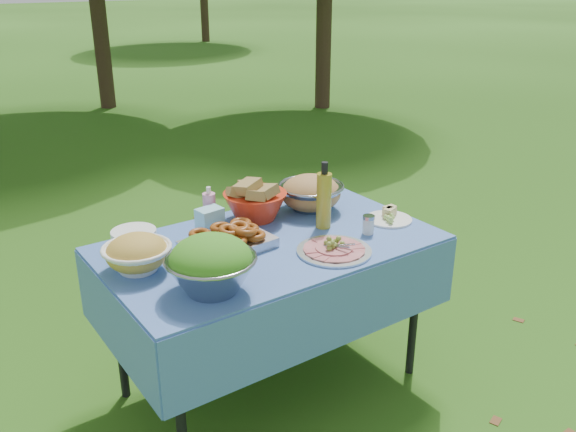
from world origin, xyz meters
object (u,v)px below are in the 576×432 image
object	(u,v)px
pasta_bowl_steel	(311,192)
oil_bottle	(324,195)
plate_stack	(134,239)
charcuterie_platter	(334,244)
salad_bowl	(211,265)
bread_bowl	(255,199)
picnic_table	(271,316)

from	to	relation	value
pasta_bowl_steel	oil_bottle	bearing A→B (deg)	-112.50
plate_stack	charcuterie_platter	world-z (taller)	plate_stack
salad_bowl	charcuterie_platter	xyz separation A→B (m)	(0.59, 0.00, -0.07)
salad_bowl	plate_stack	size ratio (longest dim) A/B	1.74
bread_bowl	oil_bottle	xyz separation A→B (m)	(0.21, -0.27, 0.06)
picnic_table	plate_stack	distance (m)	0.72
bread_bowl	plate_stack	bearing A→B (deg)	177.68
plate_stack	pasta_bowl_steel	size ratio (longest dim) A/B	0.59
salad_bowl	charcuterie_platter	size ratio (longest dim) A/B	1.05
pasta_bowl_steel	charcuterie_platter	xyz separation A→B (m)	(-0.23, -0.47, -0.05)
charcuterie_platter	oil_bottle	distance (m)	0.30
picnic_table	plate_stack	size ratio (longest dim) A/B	7.52
bread_bowl	oil_bottle	distance (m)	0.34
oil_bottle	salad_bowl	bearing A→B (deg)	-160.98
salad_bowl	bread_bowl	size ratio (longest dim) A/B	1.10
pasta_bowl_steel	charcuterie_platter	bearing A→B (deg)	-115.64
bread_bowl	oil_bottle	bearing A→B (deg)	-52.28
pasta_bowl_steel	charcuterie_platter	size ratio (longest dim) A/B	1.02
charcuterie_platter	picnic_table	bearing A→B (deg)	123.99
picnic_table	charcuterie_platter	size ratio (longest dim) A/B	4.53
pasta_bowl_steel	bread_bowl	bearing A→B (deg)	171.87
picnic_table	plate_stack	world-z (taller)	plate_stack
salad_bowl	charcuterie_platter	bearing A→B (deg)	0.43
pasta_bowl_steel	oil_bottle	distance (m)	0.25
salad_bowl	bread_bowl	xyz separation A→B (m)	(0.51, 0.52, -0.01)
salad_bowl	pasta_bowl_steel	size ratio (longest dim) A/B	1.03
salad_bowl	oil_bottle	size ratio (longest dim) A/B	1.07
bread_bowl	salad_bowl	bearing A→B (deg)	-134.85
oil_bottle	bread_bowl	bearing A→B (deg)	127.72
picnic_table	charcuterie_platter	xyz separation A→B (m)	(0.17, -0.25, 0.42)
salad_bowl	oil_bottle	world-z (taller)	oil_bottle
picnic_table	salad_bowl	world-z (taller)	salad_bowl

